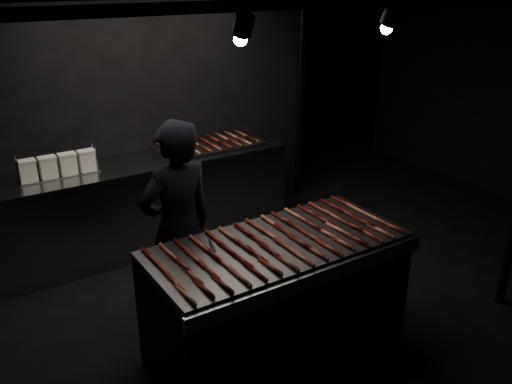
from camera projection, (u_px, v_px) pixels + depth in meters
ground at (220, 291)px, 4.73m from camera, size 80.00×80.00×0.00m
stall_structure at (189, 26)px, 4.18m from camera, size 4.30×3.30×2.62m
grill_cart at (277, 299)px, 3.81m from camera, size 1.81×0.83×0.90m
sausages_main at (278, 240)px, 3.64m from camera, size 1.64×0.79×0.03m
tongs at (211, 244)px, 3.60m from camera, size 0.18×0.41×0.02m
back_counter at (144, 205)px, 5.35m from camera, size 3.00×0.62×0.90m
tray_rack at (58, 166)px, 4.76m from camera, size 0.70×0.14×0.24m
second_grill at (209, 147)px, 5.54m from camera, size 1.06×0.55×0.05m
sausages_back at (209, 143)px, 5.53m from camera, size 0.92×0.54×0.03m
vendor at (178, 229)px, 3.98m from camera, size 0.65×0.47×1.66m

